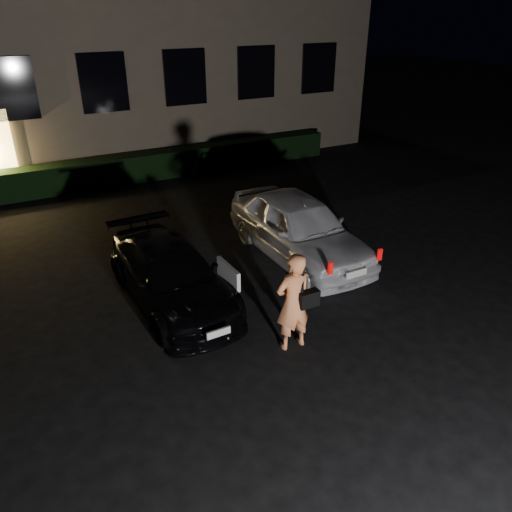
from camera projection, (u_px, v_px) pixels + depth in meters
ground at (296, 376)px, 7.70m from camera, size 80.00×80.00×0.00m
hedge at (118, 170)px, 15.74m from camera, size 15.00×0.70×0.85m
sedan at (171, 275)px, 9.39m from camera, size 1.77×4.00×1.13m
hatch at (299, 227)px, 11.03m from camera, size 1.68×4.17×1.42m
man at (294, 302)px, 8.00m from camera, size 0.70×0.41×1.72m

